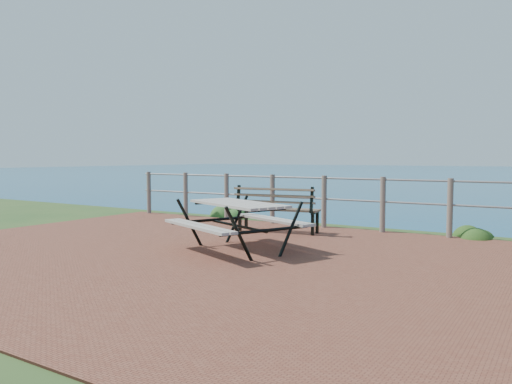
# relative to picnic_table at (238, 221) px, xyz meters

# --- Properties ---
(ground) EXTENTS (10.00, 7.00, 0.12)m
(ground) POSITION_rel_picnic_table_xyz_m (0.05, -0.48, -0.45)
(ground) COLOR brown
(ground) RESTS_ON ground
(safety_railing) EXTENTS (9.40, 0.10, 1.00)m
(safety_railing) POSITION_rel_picnic_table_xyz_m (0.05, 2.87, 0.12)
(safety_railing) COLOR #6B5B4C
(safety_railing) RESTS_ON ground
(picnic_table) EXTENTS (1.79, 1.34, 0.70)m
(picnic_table) POSITION_rel_picnic_table_xyz_m (0.00, 0.00, 0.00)
(picnic_table) COLOR gray
(picnic_table) RESTS_ON ground
(park_bench) EXTENTS (1.54, 0.60, 0.85)m
(park_bench) POSITION_rel_picnic_table_xyz_m (-0.40, 1.88, 0.11)
(park_bench) COLOR brown
(park_bench) RESTS_ON ground
(shrub_lip_west) EXTENTS (0.73, 0.73, 0.45)m
(shrub_lip_west) POSITION_rel_picnic_table_xyz_m (-2.57, 3.42, -0.45)
(shrub_lip_west) COLOR #24541F
(shrub_lip_west) RESTS_ON ground
(shrub_lip_east) EXTENTS (0.68, 0.68, 0.38)m
(shrub_lip_east) POSITION_rel_picnic_table_xyz_m (2.63, 3.23, -0.45)
(shrub_lip_east) COLOR #204716
(shrub_lip_east) RESTS_ON ground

